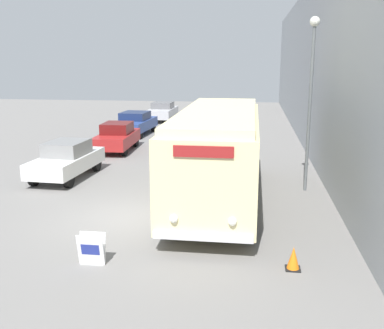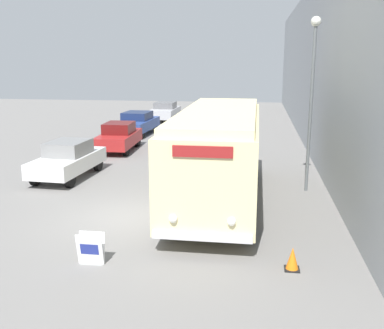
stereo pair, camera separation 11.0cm
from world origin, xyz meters
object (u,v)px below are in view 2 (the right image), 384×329
(streetlamp, at_px, (312,81))
(parked_car_mid, at_px, (119,137))
(vintage_bus, at_px, (219,151))
(parked_car_far, at_px, (137,123))
(parked_car_near, at_px, (68,159))
(parked_car_distant, at_px, (165,111))
(traffic_cone, at_px, (292,259))
(sign_board, at_px, (91,249))

(streetlamp, height_order, parked_car_mid, streetlamp)
(vintage_bus, xyz_separation_m, parked_car_far, (-6.64, 13.65, -1.04))
(parked_car_near, relative_size, parked_car_distant, 1.00)
(parked_car_far, distance_m, parked_car_distant, 6.88)
(parked_car_mid, xyz_separation_m, parked_car_far, (-0.45, 5.45, 0.01))
(streetlamp, height_order, parked_car_distant, streetlamp)
(vintage_bus, xyz_separation_m, parked_car_mid, (-6.18, 8.20, -1.05))
(parked_car_near, relative_size, traffic_cone, 7.47)
(streetlamp, xyz_separation_m, parked_car_near, (-9.78, 0.55, -3.35))
(streetlamp, relative_size, parked_car_mid, 1.56)
(streetlamp, relative_size, parked_car_near, 1.50)
(parked_car_mid, bearing_deg, parked_car_near, -95.61)
(streetlamp, bearing_deg, parked_car_near, 176.76)
(sign_board, distance_m, parked_car_mid, 14.14)
(parked_car_mid, bearing_deg, traffic_cone, -59.61)
(vintage_bus, height_order, parked_car_distant, vintage_bus)
(vintage_bus, xyz_separation_m, streetlamp, (3.21, 1.77, 2.33))
(sign_board, height_order, parked_car_distant, parked_car_distant)
(vintage_bus, bearing_deg, traffic_cone, -66.47)
(sign_board, xyz_separation_m, parked_car_distant, (-3.50, 25.99, 0.39))
(parked_car_near, height_order, parked_car_distant, parked_car_near)
(vintage_bus, distance_m, parked_car_mid, 10.33)
(parked_car_near, xyz_separation_m, traffic_cone, (8.78, -7.41, -0.51))
(parked_car_mid, xyz_separation_m, traffic_cone, (8.40, -13.29, -0.49))
(parked_car_distant, bearing_deg, vintage_bus, -72.77)
(sign_board, height_order, traffic_cone, sign_board)
(streetlamp, height_order, parked_car_far, streetlamp)
(parked_car_far, bearing_deg, streetlamp, -46.76)
(vintage_bus, height_order, sign_board, vintage_bus)
(sign_board, height_order, parked_car_near, parked_car_near)
(vintage_bus, relative_size, streetlamp, 1.50)
(parked_car_mid, bearing_deg, sign_board, -77.40)
(traffic_cone, bearing_deg, vintage_bus, 113.53)
(parked_car_near, bearing_deg, parked_car_mid, 89.59)
(sign_board, xyz_separation_m, parked_car_near, (-3.92, 7.80, 0.41))
(sign_board, xyz_separation_m, traffic_cone, (4.86, 0.39, -0.11))
(parked_car_far, bearing_deg, parked_car_near, -86.06)
(parked_car_near, bearing_deg, streetlamp, 0.06)
(parked_car_distant, bearing_deg, parked_car_near, -90.76)
(streetlamp, bearing_deg, vintage_bus, -151.16)
(parked_car_far, bearing_deg, parked_car_distant, 89.51)
(parked_car_near, distance_m, parked_car_distant, 18.20)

